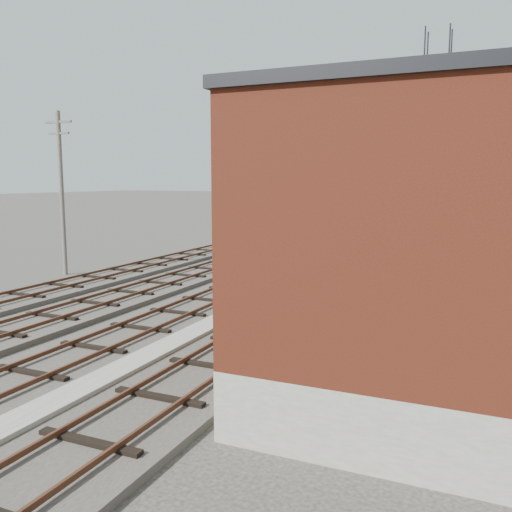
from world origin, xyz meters
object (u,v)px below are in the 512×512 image
Objects in this scene: signal_mast at (287,268)px; car_grey at (273,221)px; switch_stand at (324,236)px; site_trailer at (269,220)px; car_silver at (246,219)px; car_red at (241,226)px.

car_grey is at bearing 112.61° from signal_mast.
car_grey is (-10.56, 14.67, -0.07)m from switch_stand.
car_silver is at bearing 113.65° from site_trailer.
switch_stand reaches higher than car_grey.
car_red is 8.43m from car_grey.
site_trailer reaches higher than car_grey.
switch_stand is 8.09m from site_trailer.
site_trailer is at bearing 113.41° from signal_mast.
signal_mast is at bearing -139.82° from car_red.
switch_stand is 0.31× the size of car_silver.
car_red is 7.28m from car_silver.
switch_stand is at bearing -45.25° from site_trailer.
car_red is (-10.65, 6.24, -0.03)m from switch_stand.
car_red is at bearing 140.76° from site_trailer.
site_trailer reaches higher than switch_stand.
signal_mast is at bearing -179.66° from car_silver.
switch_stand is at bearing 104.41° from signal_mast.
switch_stand is (-7.17, 27.91, -1.95)m from signal_mast.
site_trailer is at bearing 129.40° from switch_stand.
switch_stand reaches higher than car_red.
car_silver is (-20.40, 40.96, -1.85)m from signal_mast.
car_silver is (-6.44, 8.73, -0.75)m from site_trailer.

